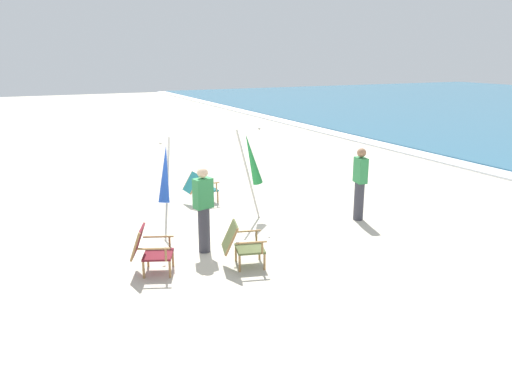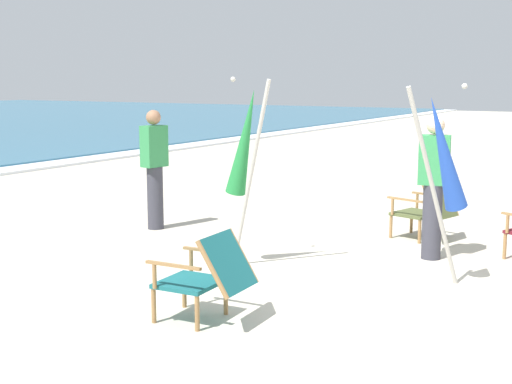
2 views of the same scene
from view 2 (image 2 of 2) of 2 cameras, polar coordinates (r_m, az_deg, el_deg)
ground_plane at (r=7.57m, az=10.95°, el=-6.78°), size 80.00×80.00×0.00m
beach_chair_front_left at (r=6.04m, az=-3.93°, el=-6.54°), size 0.62×0.80×0.77m
beach_chair_back_left at (r=9.33m, az=13.50°, el=-1.18°), size 0.74×0.84×0.80m
umbrella_furled_green at (r=7.62m, az=-0.89°, el=3.85°), size 0.31×0.62×2.07m
umbrella_furled_blue at (r=7.11m, az=14.77°, el=2.83°), size 0.77×0.51×2.01m
person_near_chairs at (r=8.30m, az=14.00°, el=0.43°), size 0.27×0.38×1.63m
person_by_waterline at (r=9.80m, az=-8.12°, el=1.89°), size 0.37×0.26×1.63m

